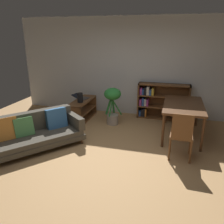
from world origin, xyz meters
TOP-DOWN VIEW (x-y plane):
  - ground_plane at (0.00, 0.00)m, footprint 8.16×8.16m
  - back_wall_panel at (0.00, 2.70)m, footprint 6.80×0.10m
  - fabric_couch at (-1.57, 0.05)m, footprint 1.79×1.94m
  - media_console at (-1.23, 1.81)m, footprint 0.38×1.20m
  - open_laptop at (-1.33, 1.98)m, footprint 0.48×0.36m
  - desk_speaker at (-1.20, 1.61)m, footprint 0.15×0.15m
  - potted_floor_plant at (-0.36, 1.71)m, footprint 0.45×0.43m
  - dining_table at (1.36, 1.45)m, footprint 0.86×1.50m
  - dining_chair_near at (1.32, 0.33)m, footprint 0.42×0.40m
  - bookshelf at (0.77, 2.52)m, footprint 1.37×0.31m

SIDE VIEW (x-z plane):
  - ground_plane at x=0.00m, z-range 0.00..0.00m
  - media_console at x=-1.23m, z-range 0.00..0.55m
  - fabric_couch at x=-1.57m, z-range -0.03..0.70m
  - bookshelf at x=0.77m, z-range 0.00..0.98m
  - dining_chair_near at x=1.32m, z-range 0.05..0.98m
  - open_laptop at x=-1.33m, z-range 0.52..0.63m
  - potted_floor_plant at x=-0.36m, z-range 0.12..1.08m
  - desk_speaker at x=-1.20m, z-range 0.55..0.80m
  - dining_table at x=1.36m, z-range 0.31..1.07m
  - back_wall_panel at x=0.00m, z-range 0.00..2.70m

